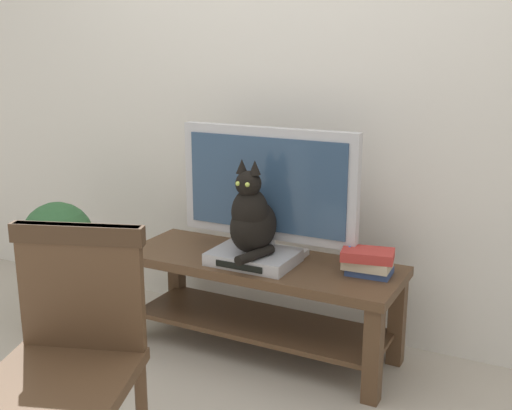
% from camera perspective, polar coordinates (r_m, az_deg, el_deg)
% --- Properties ---
extents(ground_plane, '(12.00, 12.00, 0.00)m').
position_cam_1_polar(ground_plane, '(2.73, -5.14, -17.51)').
color(ground_plane, '#ADA393').
extents(back_wall, '(7.00, 0.12, 2.80)m').
position_cam_1_polar(back_wall, '(3.17, 3.81, 13.62)').
color(back_wall, silver).
rests_on(back_wall, ground).
extents(tv_stand, '(1.31, 0.47, 0.47)m').
position_cam_1_polar(tv_stand, '(2.98, 0.44, -7.46)').
color(tv_stand, '#513823').
rests_on(tv_stand, ground).
extents(tv, '(0.87, 0.20, 0.61)m').
position_cam_1_polar(tv, '(2.90, 1.07, 1.45)').
color(tv, '#B7B7BC').
rests_on(tv, tv_stand).
extents(media_box, '(0.38, 0.28, 0.06)m').
position_cam_1_polar(media_box, '(2.88, -0.23, -4.78)').
color(media_box, '#ADADB2').
rests_on(media_box, tv_stand).
extents(cat, '(0.20, 0.35, 0.43)m').
position_cam_1_polar(cat, '(2.81, -0.36, -1.25)').
color(cat, black).
rests_on(cat, media_box).
extents(wooden_chair, '(0.54, 0.54, 0.91)m').
position_cam_1_polar(wooden_chair, '(2.02, -16.58, -12.68)').
color(wooden_chair, '#513823').
rests_on(wooden_chair, ground).
extents(book_stack, '(0.24, 0.18, 0.12)m').
position_cam_1_polar(book_stack, '(2.78, 10.14, -5.09)').
color(book_stack, '#33477A').
rests_on(book_stack, tv_stand).
extents(potted_plant, '(0.36, 0.36, 0.67)m').
position_cam_1_polar(potted_plant, '(3.37, -17.45, -4.16)').
color(potted_plant, '#9E6B4C').
rests_on(potted_plant, ground).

